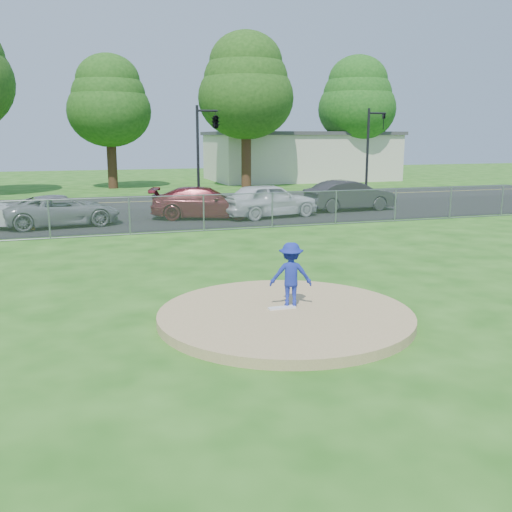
{
  "coord_description": "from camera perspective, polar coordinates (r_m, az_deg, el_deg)",
  "views": [
    {
      "loc": [
        -4.18,
        -10.8,
        3.81
      ],
      "look_at": [
        0.0,
        2.0,
        1.0
      ],
      "focal_mm": 40.0,
      "sensor_mm": 36.0,
      "label": 1
    }
  ],
  "objects": [
    {
      "name": "tree_right",
      "position": [
        44.95,
        -1.01,
        16.69
      ],
      "size": [
        7.28,
        7.28,
        11.63
      ],
      "color": "#3B2215",
      "rests_on": "ground"
    },
    {
      "name": "pitcher",
      "position": [
        12.31,
        3.5,
        -1.89
      ],
      "size": [
        1.02,
        0.77,
        1.41
      ],
      "primitive_type": "imported",
      "rotation": [
        0.0,
        0.0,
        2.84
      ],
      "color": "navy",
      "rests_on": "pitchers_mound"
    },
    {
      "name": "tree_center",
      "position": [
        45.0,
        -14.49,
        14.81
      ],
      "size": [
        6.16,
        6.16,
        9.84
      ],
      "color": "#382014",
      "rests_on": "ground"
    },
    {
      "name": "parked_car_charcoal",
      "position": [
        30.71,
        9.35,
        6.0
      ],
      "size": [
        4.85,
        1.89,
        1.57
      ],
      "primitive_type": "imported",
      "rotation": [
        0.0,
        0.0,
        1.62
      ],
      "color": "#29292B",
      "rests_on": "parking_lot"
    },
    {
      "name": "pitchers_mound",
      "position": [
        12.17,
        2.94,
        -5.99
      ],
      "size": [
        5.4,
        5.4,
        0.2
      ],
      "primitive_type": "cylinder",
      "color": "tan",
      "rests_on": "ground"
    },
    {
      "name": "parked_car_gray",
      "position": [
        26.26,
        -18.81,
        4.33
      ],
      "size": [
        5.18,
        3.01,
        1.36
      ],
      "primitive_type": "imported",
      "rotation": [
        0.0,
        0.0,
        1.73
      ],
      "color": "gray",
      "rests_on": "parking_lot"
    },
    {
      "name": "traffic_cone",
      "position": [
        25.74,
        -21.64,
        3.2
      ],
      "size": [
        0.34,
        0.34,
        0.65
      ],
      "primitive_type": "cone",
      "color": "#DF600B",
      "rests_on": "parking_lot"
    },
    {
      "name": "commercial_building",
      "position": [
        52.84,
        4.44,
        9.96
      ],
      "size": [
        16.4,
        9.4,
        4.3
      ],
      "color": "beige",
      "rests_on": "ground"
    },
    {
      "name": "traffic_signal_right",
      "position": [
        37.62,
        11.43,
        10.88
      ],
      "size": [
        1.28,
        0.2,
        5.6
      ],
      "color": "black",
      "rests_on": "ground"
    },
    {
      "name": "pitching_rubber",
      "position": [
        12.31,
        2.61,
        -5.19
      ],
      "size": [
        0.6,
        0.15,
        0.04
      ],
      "primitive_type": "cube",
      "color": "white",
      "rests_on": "pitchers_mound"
    },
    {
      "name": "traffic_signal_center",
      "position": [
        33.81,
        -4.24,
        13.11
      ],
      "size": [
        1.42,
        2.48,
        5.6
      ],
      "color": "black",
      "rests_on": "ground"
    },
    {
      "name": "parked_car_pearl",
      "position": [
        27.7,
        1.33,
        5.62
      ],
      "size": [
        5.15,
        2.95,
        1.65
      ],
      "primitive_type": "imported",
      "rotation": [
        0.0,
        0.0,
        1.79
      ],
      "color": "silver",
      "rests_on": "parking_lot"
    },
    {
      "name": "tree_far_right",
      "position": [
        51.9,
        10.08,
        15.2
      ],
      "size": [
        6.72,
        6.72,
        10.74
      ],
      "color": "#3C2815",
      "rests_on": "ground"
    },
    {
      "name": "chain_link_fence",
      "position": [
        23.39,
        -7.65,
        4.16
      ],
      "size": [
        40.0,
        0.06,
        1.5
      ],
      "primitive_type": "cube",
      "color": "gray",
      "rests_on": "ground"
    },
    {
      "name": "ground",
      "position": [
        21.56,
        -6.62,
        1.53
      ],
      "size": [
        120.0,
        120.0,
        0.0
      ],
      "primitive_type": "plane",
      "color": "#1F5713",
      "rests_on": "ground"
    },
    {
      "name": "parked_car_darkred",
      "position": [
        27.39,
        -5.14,
        5.33
      ],
      "size": [
        5.5,
        3.42,
        1.49
      ],
      "primitive_type": "imported",
      "rotation": [
        0.0,
        0.0,
        1.29
      ],
      "color": "maroon",
      "rests_on": "parking_lot"
    },
    {
      "name": "parking_lot",
      "position": [
        27.88,
        -9.31,
        3.79
      ],
      "size": [
        50.0,
        8.0,
        0.01
      ],
      "primitive_type": "cube",
      "color": "black",
      "rests_on": "ground"
    },
    {
      "name": "street",
      "position": [
        35.26,
        -11.22,
        5.37
      ],
      "size": [
        60.0,
        7.0,
        0.01
      ],
      "primitive_type": "cube",
      "color": "black",
      "rests_on": "ground"
    }
  ]
}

